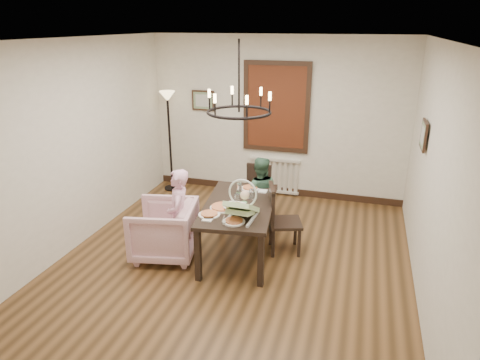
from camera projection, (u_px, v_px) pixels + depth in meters
The scene contains 17 objects.
room_shell at pixel (242, 152), 5.54m from camera, with size 4.51×5.00×2.81m.
dining_table at pixel (239, 210), 5.65m from camera, with size 1.07×1.67×0.74m.
chair_far at pixel (256, 195), 6.66m from camera, with size 0.40×0.40×0.90m, color black, non-canonical shape.
chair_right at pixel (285, 219), 5.77m from camera, with size 0.43×0.43×0.97m, color black, non-canonical shape.
armchair at pixel (164, 230), 5.69m from camera, with size 0.81×0.83×0.75m, color #ECB5C8.
elderly_woman at pixel (179, 224), 5.54m from camera, with size 0.38×0.25×1.04m, color #E8A3C1.
seated_man at pixel (259, 201), 6.36m from camera, with size 0.47×0.36×0.96m, color #375C45.
baby_bouncer at pixel (242, 205), 5.14m from camera, with size 0.38×0.52×0.34m, color #BADB97, non-canonical shape.
salad_bowl at pixel (235, 207), 5.41m from camera, with size 0.33×0.33×0.08m, color white.
pizza_platter at pixel (222, 207), 5.46m from camera, with size 0.32×0.32×0.04m, color tan.
drinking_glass at pixel (237, 199), 5.57m from camera, with size 0.07×0.07×0.15m, color silver.
window_blinds at pixel (276, 107), 7.35m from camera, with size 1.00×0.03×1.40m, color maroon.
radiator at pixel (275, 175), 7.81m from camera, with size 0.92×0.12×0.62m, color silver, non-canonical shape.
picture_back at pixel (203, 100), 7.70m from camera, with size 0.42×0.03×0.36m, color black.
picture_right at pixel (424, 135), 5.34m from camera, with size 0.42×0.03×0.36m, color black.
floor_lamp at pixel (170, 143), 7.82m from camera, with size 0.30×0.30×1.80m, color black, non-canonical shape.
chandelier at pixel (239, 112), 5.20m from camera, with size 0.80×0.80×0.04m, color black.
Camera 1 is at (1.48, -4.75, 2.98)m, focal length 32.00 mm.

